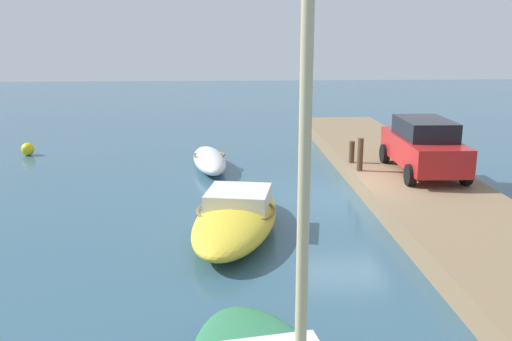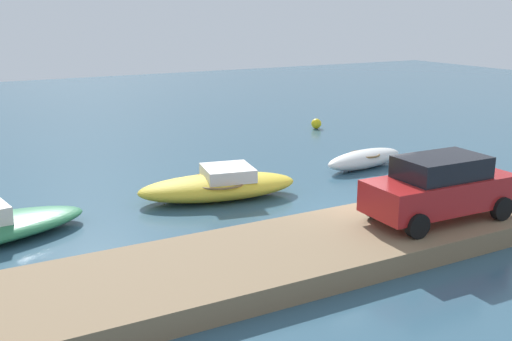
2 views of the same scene
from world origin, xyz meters
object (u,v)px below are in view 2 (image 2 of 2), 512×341
Objects in this scene: parked_car at (440,187)px; mooring_post_west at (401,181)px; motorboat_yellow at (219,185)px; mooring_post_mid_west at (430,181)px; rowboat_white at (365,159)px; marker_buoy at (316,124)px.

mooring_post_west is at bearing 79.89° from parked_car.
mooring_post_west reaches higher than motorboat_yellow.
mooring_post_mid_west is 2.53m from parked_car.
parked_car reaches higher than mooring_post_mid_west.
rowboat_white is at bearing 73.39° from mooring_post_mid_west.
parked_car is (-1.56, -1.92, 0.52)m from mooring_post_mid_west.
mooring_post_mid_west is 0.18× the size of parked_car.
rowboat_white is 6.75m from motorboat_yellow.
rowboat_white is 0.93× the size of parked_car.
parked_car is at bearing -129.17° from mooring_post_mid_west.
motorboat_yellow is 5.10× the size of mooring_post_west.
mooring_post_west is 0.26× the size of parked_car.
rowboat_white is 3.62× the size of mooring_post_west.
motorboat_yellow is 7.38× the size of mooring_post_mid_west.
parked_car is at bearing -121.79° from rowboat_white.
rowboat_white is 8.05m from marker_buoy.
motorboat_yellow is (-6.70, -0.84, 0.09)m from rowboat_white.
mooring_post_west is 1.45× the size of mooring_post_mid_west.
rowboat_white is at bearing -110.82° from marker_buoy.
mooring_post_west reaches higher than rowboat_white.
mooring_post_mid_west is (5.22, -4.11, 0.47)m from motorboat_yellow.
marker_buoy is at bearing 66.20° from mooring_post_west.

